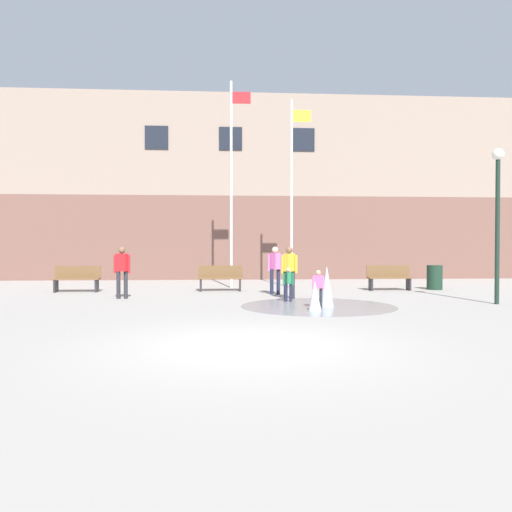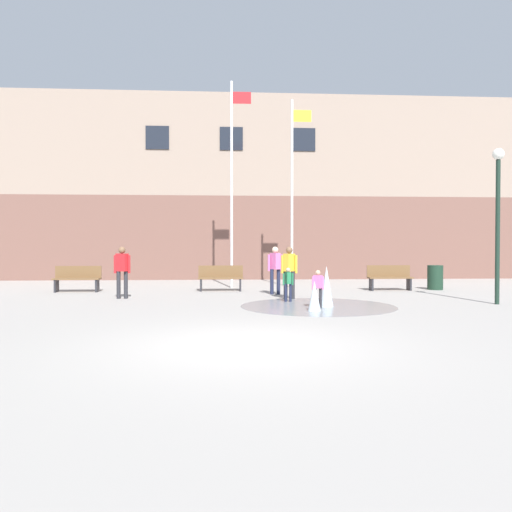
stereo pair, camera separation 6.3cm
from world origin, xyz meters
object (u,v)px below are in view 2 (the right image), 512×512
Objects in this scene: park_bench_left_of_flagpoles at (77,278)px; child_in_fountain at (318,286)px; child_running at (288,282)px; adult_near_bench at (122,268)px; flagpole_right at (293,188)px; flagpole_left at (232,179)px; lamp_post_right_lane at (498,204)px; adult_watching at (275,266)px; trash_can at (435,277)px; park_bench_center at (221,278)px; adult_in_red at (289,268)px; park_bench_under_right_flagpole at (390,277)px.

child_in_fountain reaches higher than park_bench_left_of_flagpoles.
child_running and child_in_fountain have the same top height.
adult_near_bench is 7.50m from flagpole_right.
flagpole_left is 9.45m from lamp_post_right_lane.
trash_can is at bearing 73.77° from adult_watching.
child_running is (1.97, -3.64, 0.10)m from park_bench_center.
park_bench_center is 3.89m from adult_near_bench.
park_bench_center is 1.01× the size of adult_in_red.
park_bench_left_of_flagpoles and park_bench_center have the same top height.
adult_near_bench reaches higher than trash_can.
flagpole_left is at bearing -107.81° from adult_near_bench.
child_in_fountain is at bearing -135.64° from trash_can.
park_bench_under_right_flagpole is at bearing -0.34° from park_bench_left_of_flagpoles.
park_bench_under_right_flagpole is at bearing -1.18° from park_bench_center.
adult_near_bench is 1.00× the size of adult_in_red.
child_running is at bearing -61.60° from park_bench_center.
flagpole_right is at bearing 130.85° from adult_watching.
adult_watching is at bearing -63.38° from flagpole_left.
park_bench_center is 0.37× the size of lamp_post_right_lane.
flagpole_right reaches higher than child_in_fountain.
trash_can is (6.10, 1.48, -0.48)m from adult_watching.
park_bench_under_right_flagpole is 4.99m from flagpole_right.
adult_watching is at bearing -143.44° from adult_near_bench.
adult_watching reaches higher than park_bench_center.
park_bench_center is 3.99m from flagpole_left.
child_running is at bearing -27.11° from park_bench_left_of_flagpoles.
adult_near_bench is 5.10m from child_running.
lamp_post_right_lane is (10.64, -2.14, 1.84)m from adult_near_bench.
park_bench_under_right_flagpole is 9.42m from adult_near_bench.
adult_near_bench and adult_in_red have the same top height.
park_bench_left_of_flagpoles is 1.01× the size of adult_watching.
lamp_post_right_lane reaches higher than trash_can.
park_bench_left_of_flagpoles is 3.18m from adult_near_bench.
lamp_post_right_lane is at bearing -93.20° from trash_can.
adult_in_red is at bearing -21.37° from park_bench_left_of_flagpoles.
park_bench_under_right_flagpole is 0.37× the size of lamp_post_right_lane.
adult_in_red is at bearing -99.22° from flagpole_right.
flagpole_left is 1.09× the size of flagpole_right.
park_bench_under_right_flagpole is at bearing -141.36° from adult_near_bench.
flagpole_right is at bearing 0.00° from flagpole_left.
flagpole_left is at bearing 140.59° from lamp_post_right_lane.
park_bench_center and park_bench_under_right_flagpole have the same top height.
park_bench_under_right_flagpole is 0.20× the size of flagpole_left.
park_bench_center is at bearing -157.68° from adult_watching.
park_bench_under_right_flagpole is (11.16, -0.07, 0.00)m from park_bench_left_of_flagpoles.
park_bench_center is 0.20× the size of flagpole_left.
adult_watching is at bearing -44.10° from child_in_fountain.
child_running is (6.99, -3.58, 0.10)m from park_bench_left_of_flagpoles.
child_in_fountain is 7.52m from trash_can.
park_bench_center is at bearing 178.82° from park_bench_under_right_flagpole.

